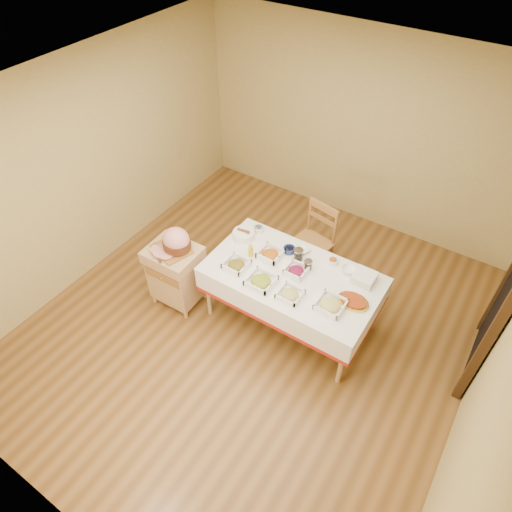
{
  "coord_description": "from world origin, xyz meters",
  "views": [
    {
      "loc": [
        1.78,
        -2.67,
        4.18
      ],
      "look_at": [
        -0.09,
        0.2,
        0.89
      ],
      "focal_mm": 32.0,
      "sensor_mm": 36.0,
      "label": 1
    }
  ],
  "objects": [
    {
      "name": "preserve_jar_left",
      "position": [
        0.24,
        0.53,
        0.82
      ],
      "size": [
        0.1,
        0.1,
        0.13
      ],
      "color": "silver",
      "rests_on": "dining_table"
    },
    {
      "name": "butcher_cart",
      "position": [
        -0.96,
        -0.14,
        0.45
      ],
      "size": [
        0.58,
        0.49,
        0.8
      ],
      "color": "tan",
      "rests_on": "ground"
    },
    {
      "name": "small_bowl_mid",
      "position": [
        0.1,
        0.57,
        0.79
      ],
      "size": [
        0.13,
        0.13,
        0.06
      ],
      "color": "navy",
      "rests_on": "dining_table"
    },
    {
      "name": "doorway",
      "position": [
        2.2,
        0.9,
        1.11
      ],
      "size": [
        0.09,
        1.1,
        2.2
      ],
      "color": "black",
      "rests_on": "ground"
    },
    {
      "name": "bread_basket",
      "position": [
        -0.45,
        0.49,
        0.81
      ],
      "size": [
        0.24,
        0.24,
        0.11
      ],
      "color": "white",
      "rests_on": "dining_table"
    },
    {
      "name": "dining_table",
      "position": [
        0.3,
        0.3,
        0.6
      ],
      "size": [
        1.82,
        1.02,
        0.76
      ],
      "color": "tan",
      "rests_on": "ground"
    },
    {
      "name": "mustard_bottle",
      "position": [
        -0.22,
        0.29,
        0.83
      ],
      "size": [
        0.05,
        0.05,
        0.17
      ],
      "color": "gold",
      "rests_on": "dining_table"
    },
    {
      "name": "dining_chair",
      "position": [
        0.13,
        1.12,
        0.51
      ],
      "size": [
        0.51,
        0.5,
        0.99
      ],
      "color": "#9C6933",
      "rests_on": "ground"
    },
    {
      "name": "bowl_small_imported",
      "position": [
        0.77,
        0.65,
        0.78
      ],
      "size": [
        0.16,
        0.16,
        0.05
      ],
      "primitive_type": "imported",
      "rotation": [
        0.0,
        0.0,
        0.03
      ],
      "color": "white",
      "rests_on": "dining_table"
    },
    {
      "name": "serving_dish_a",
      "position": [
        -0.25,
        0.06,
        0.79
      ],
      "size": [
        0.24,
        0.24,
        0.11
      ],
      "color": "white",
      "rests_on": "dining_table"
    },
    {
      "name": "room_shell",
      "position": [
        0.0,
        0.0,
        1.3
      ],
      "size": [
        5.0,
        5.0,
        5.0
      ],
      "color": "brown",
      "rests_on": "ground"
    },
    {
      "name": "small_bowl_left",
      "position": [
        -0.37,
        0.68,
        0.79
      ],
      "size": [
        0.13,
        0.13,
        0.06
      ],
      "color": "white",
      "rests_on": "dining_table"
    },
    {
      "name": "small_bowl_right",
      "position": [
        0.58,
        0.67,
        0.79
      ],
      "size": [
        0.11,
        0.11,
        0.06
      ],
      "color": "white",
      "rests_on": "dining_table"
    },
    {
      "name": "serving_dish_c",
      "position": [
        0.43,
        0.01,
        0.79
      ],
      "size": [
        0.23,
        0.23,
        0.09
      ],
      "color": "white",
      "rests_on": "dining_table"
    },
    {
      "name": "plate_stack",
      "position": [
        0.96,
        0.61,
        0.81
      ],
      "size": [
        0.22,
        0.22,
        0.09
      ],
      "color": "white",
      "rests_on": "dining_table"
    },
    {
      "name": "serving_dish_f",
      "position": [
        0.32,
        0.33,
        0.79
      ],
      "size": [
        0.23,
        0.22,
        0.1
      ],
      "color": "white",
      "rests_on": "dining_table"
    },
    {
      "name": "bowl_white_imported",
      "position": [
        0.22,
        0.66,
        0.78
      ],
      "size": [
        0.2,
        0.2,
        0.04
      ],
      "primitive_type": "imported",
      "rotation": [
        0.0,
        0.0,
        -0.4
      ],
      "color": "white",
      "rests_on": "dining_table"
    },
    {
      "name": "serving_dish_e",
      "position": [
        -0.03,
        0.39,
        0.8
      ],
      "size": [
        0.25,
        0.24,
        0.11
      ],
      "color": "white",
      "rests_on": "dining_table"
    },
    {
      "name": "serving_dish_d",
      "position": [
        0.83,
        0.11,
        0.79
      ],
      "size": [
        0.27,
        0.27,
        0.1
      ],
      "color": "white",
      "rests_on": "dining_table"
    },
    {
      "name": "preserve_jar_right",
      "position": [
        0.39,
        0.45,
        0.81
      ],
      "size": [
        0.09,
        0.09,
        0.11
      ],
      "color": "silver",
      "rests_on": "dining_table"
    },
    {
      "name": "ham_on_board",
      "position": [
        -0.92,
        -0.11,
        0.92
      ],
      "size": [
        0.43,
        0.41,
        0.28
      ],
      "color": "#9C6933",
      "rests_on": "butcher_cart"
    },
    {
      "name": "serving_dish_b",
      "position": [
        0.1,
        0.0,
        0.8
      ],
      "size": [
        0.27,
        0.27,
        0.11
      ],
      "color": "white",
      "rests_on": "dining_table"
    },
    {
      "name": "brass_platter",
      "position": [
        0.99,
        0.28,
        0.78
      ],
      "size": [
        0.32,
        0.23,
        0.04
      ],
      "color": "gold",
      "rests_on": "dining_table"
    }
  ]
}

